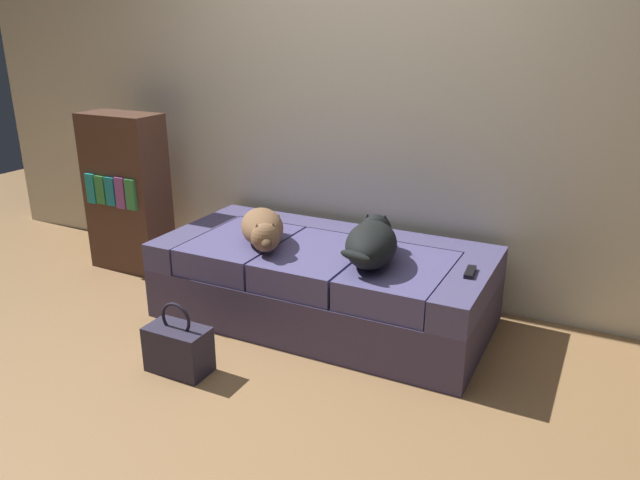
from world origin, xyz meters
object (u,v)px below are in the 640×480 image
object	(u,v)px
couch	(324,282)
tv_remote	(470,272)
bookshelf	(127,193)
handbag	(178,348)
dog_dark	(372,242)
dog_tan	(263,228)

from	to	relation	value
couch	tv_remote	size ratio (longest dim) A/B	12.70
bookshelf	couch	bearing A→B (deg)	-4.19
tv_remote	handbag	distance (m)	1.53
dog_dark	bookshelf	xyz separation A→B (m)	(-1.93, 0.22, -0.02)
dog_tan	tv_remote	distance (m)	1.18
couch	dog_tan	world-z (taller)	dog_tan
tv_remote	dog_tan	bearing A→B (deg)	179.93
handbag	bookshelf	distance (m)	1.60
tv_remote	handbag	world-z (taller)	tv_remote
dog_tan	handbag	bearing A→B (deg)	-95.86
dog_dark	bookshelf	bearing A→B (deg)	173.56
couch	tv_remote	bearing A→B (deg)	-2.78
couch	handbag	distance (m)	0.95
couch	handbag	xyz separation A→B (m)	(-0.39, -0.86, -0.10)
couch	dog_tan	size ratio (longest dim) A/B	3.67
couch	dog_dark	world-z (taller)	dog_dark
couch	tv_remote	world-z (taller)	tv_remote
couch	bookshelf	size ratio (longest dim) A/B	1.73
dog_dark	handbag	distance (m)	1.14
dog_tan	dog_dark	xyz separation A→B (m)	(0.65, 0.04, 0.01)
dog_tan	handbag	size ratio (longest dim) A/B	1.37
dog_dark	tv_remote	world-z (taller)	dog_dark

